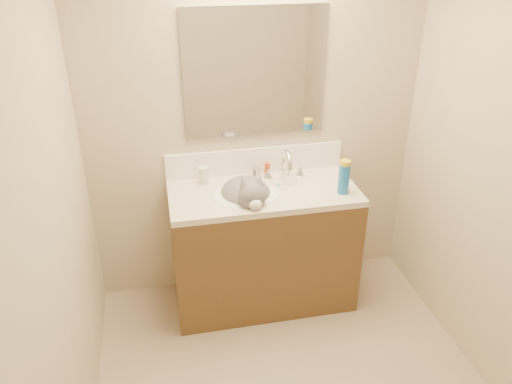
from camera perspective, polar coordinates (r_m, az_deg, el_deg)
name	(u,v)px	position (r m, az deg, el deg)	size (l,w,h in m)	color
room_shell	(317,163)	(2.04, 6.96, 3.36)	(2.24, 2.54, 2.52)	tan
vanity_cabinet	(263,249)	(3.39, 0.83, -6.55)	(1.20, 0.55, 0.82)	#50371B
counter_slab	(264,193)	(3.17, 0.88, -0.12)	(1.20, 0.55, 0.04)	beige
basin	(246,204)	(3.15, -1.14, -1.39)	(0.45, 0.36, 0.14)	white
faucet	(286,167)	(3.28, 3.44, 2.91)	(0.28, 0.20, 0.21)	silver
cat	(247,197)	(3.12, -1.01, -0.54)	(0.39, 0.47, 0.34)	#585659
backsplash	(255,161)	(3.35, -0.09, 3.60)	(1.20, 0.02, 0.18)	white
mirror	(255,73)	(3.16, -0.09, 13.41)	(0.90, 0.02, 0.80)	white
pill_bottle	(204,175)	(3.24, -5.98, 1.90)	(0.06, 0.06, 0.11)	silver
pill_label	(204,177)	(3.25, -5.97, 1.69)	(0.06, 0.06, 0.04)	#FC9F2A
silver_jar	(255,172)	(3.32, -0.07, 2.30)	(0.06, 0.06, 0.07)	#B7B7BC
amber_bottle	(267,169)	(3.34, 1.30, 2.64)	(0.04, 0.04, 0.09)	#C44017
toothbrush	(278,186)	(3.21, 2.59, 0.74)	(0.01, 0.13, 0.01)	silver
toothbrush_head	(278,185)	(3.21, 2.59, 0.78)	(0.02, 0.03, 0.02)	#6AA0E2
spray_can	(344,179)	(3.14, 10.01, 1.49)	(0.07, 0.07, 0.19)	#195FB4
spray_cap	(345,164)	(3.09, 10.16, 3.21)	(0.07, 0.07, 0.04)	gold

